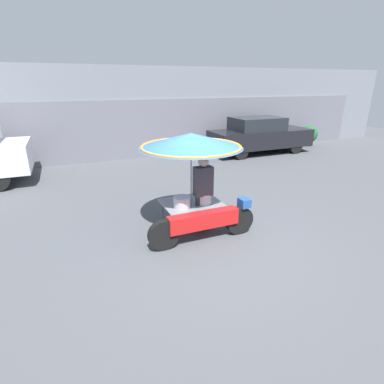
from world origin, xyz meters
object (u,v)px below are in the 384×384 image
object	(u,v)px
vendor_person	(203,190)
potted_plant	(309,135)
vendor_motorcycle_cart	(193,156)
parked_car	(260,135)

from	to	relation	value
vendor_person	potted_plant	bearing A→B (deg)	35.55
vendor_motorcycle_cart	potted_plant	size ratio (longest dim) A/B	2.24
vendor_motorcycle_cart	parked_car	xyz separation A→B (m)	(5.70, 5.73, -0.82)
parked_car	potted_plant	bearing A→B (deg)	7.22
vendor_motorcycle_cart	vendor_person	xyz separation A→B (m)	(0.18, -0.12, -0.71)
parked_car	potted_plant	size ratio (longest dim) A/B	4.54
parked_car	vendor_motorcycle_cart	bearing A→B (deg)	-134.84
vendor_motorcycle_cart	potted_plant	bearing A→B (deg)	34.48
vendor_motorcycle_cart	vendor_person	world-z (taller)	vendor_motorcycle_cart
vendor_motorcycle_cart	vendor_person	distance (m)	0.74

